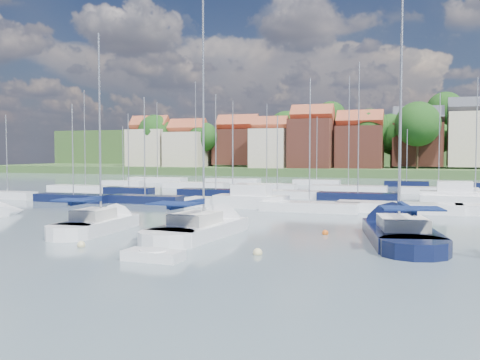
% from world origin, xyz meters
% --- Properties ---
extents(ground, '(260.00, 260.00, 0.00)m').
position_xyz_m(ground, '(0.00, 40.00, 0.00)').
color(ground, '#4A5B64').
rests_on(ground, ground).
extents(sailboat_left, '(3.33, 10.73, 14.45)m').
position_xyz_m(sailboat_left, '(-10.52, 3.21, 0.36)').
color(sailboat_left, white).
rests_on(sailboat_left, ground).
extents(sailboat_centre, '(4.36, 12.63, 16.79)m').
position_xyz_m(sailboat_centre, '(-2.96, 3.95, 0.35)').
color(sailboat_centre, white).
rests_on(sailboat_centre, ground).
extents(sailboat_navy, '(6.33, 14.31, 19.09)m').
position_xyz_m(sailboat_navy, '(8.66, 6.36, 0.34)').
color(sailboat_navy, black).
rests_on(sailboat_navy, ground).
extents(tender, '(2.99, 1.45, 0.64)m').
position_xyz_m(tender, '(-2.27, -5.39, 0.25)').
color(tender, white).
rests_on(tender, ground).
extents(buoy_b, '(0.46, 0.46, 0.46)m').
position_xyz_m(buoy_b, '(-7.91, -3.35, 0.00)').
color(buoy_b, beige).
rests_on(buoy_b, ground).
extents(buoy_c, '(0.42, 0.42, 0.42)m').
position_xyz_m(buoy_c, '(-3.81, -0.11, 0.00)').
color(buoy_c, '#D85914').
rests_on(buoy_c, ground).
extents(buoy_d, '(0.49, 0.49, 0.49)m').
position_xyz_m(buoy_d, '(2.19, -2.32, 0.00)').
color(buoy_d, beige).
rests_on(buoy_d, ground).
extents(buoy_e, '(0.42, 0.42, 0.42)m').
position_xyz_m(buoy_e, '(4.34, 5.58, 0.00)').
color(buoy_e, '#D85914').
rests_on(buoy_e, ground).
extents(marina_field, '(79.62, 41.41, 15.93)m').
position_xyz_m(marina_field, '(1.91, 35.15, 0.43)').
color(marina_field, white).
rests_on(marina_field, ground).
extents(far_shore_town, '(212.46, 90.00, 22.27)m').
position_xyz_m(far_shore_town, '(2.23, 132.67, 4.61)').
color(far_shore_town, '#39552A').
rests_on(far_shore_town, ground).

